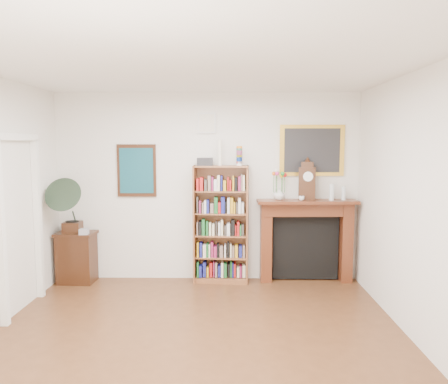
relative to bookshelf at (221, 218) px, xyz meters
name	(u,v)px	position (x,y,z in m)	size (l,w,h in m)	color
room	(193,214)	(-0.21, -2.34, 0.43)	(4.51, 5.01, 2.81)	#4E2C17
door_casing	(20,209)	(-2.42, -1.14, 0.29)	(0.08, 1.02, 2.17)	white
teal_poster	(137,171)	(-1.26, 0.14, 0.68)	(0.58, 0.04, 0.78)	black
small_picture	(207,123)	(-0.21, 0.14, 1.38)	(0.26, 0.04, 0.30)	white
gilt_painting	(312,150)	(1.34, 0.14, 0.98)	(0.95, 0.04, 0.75)	gold
bookshelf	(221,218)	(0.00, 0.00, 0.00)	(0.82, 0.35, 2.00)	brown
side_cabinet	(77,257)	(-2.14, -0.06, -0.59)	(0.55, 0.40, 0.75)	black
fireplace	(306,233)	(1.26, 0.06, -0.24)	(1.46, 0.38, 1.23)	#502012
gramophone	(68,202)	(-2.19, -0.18, 0.25)	(0.53, 0.65, 0.82)	black
cd_stack	(84,232)	(-1.97, -0.20, -0.17)	(0.12, 0.12, 0.08)	silver
mantel_clock	(307,182)	(1.25, 0.02, 0.53)	(0.26, 0.18, 0.56)	black
flower_vase	(279,194)	(0.85, 0.03, 0.35)	(0.16, 0.16, 0.17)	silver
teacup	(302,198)	(1.16, -0.07, 0.30)	(0.09, 0.09, 0.07)	silver
bottle_left	(332,192)	(1.60, -0.03, 0.38)	(0.07, 0.07, 0.24)	silver
bottle_right	(344,193)	(1.79, 0.01, 0.36)	(0.06, 0.06, 0.20)	silver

